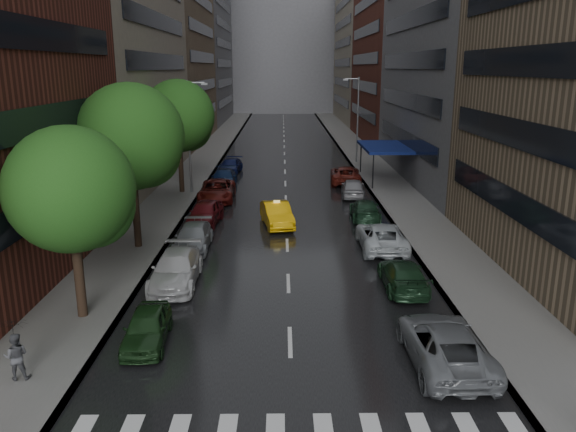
# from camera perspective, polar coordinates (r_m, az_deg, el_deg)

# --- Properties ---
(ground) EXTENTS (220.00, 220.00, 0.00)m
(ground) POSITION_cam_1_polar(r_m,az_deg,el_deg) (18.49, 0.39, -18.42)
(ground) COLOR gray
(ground) RESTS_ON ground
(road) EXTENTS (14.00, 140.00, 0.01)m
(road) POSITION_cam_1_polar(r_m,az_deg,el_deg) (66.23, -0.35, 6.10)
(road) COLOR black
(road) RESTS_ON ground
(sidewalk_left) EXTENTS (4.00, 140.00, 0.15)m
(sidewalk_left) POSITION_cam_1_polar(r_m,az_deg,el_deg) (66.79, -8.14, 6.09)
(sidewalk_left) COLOR gray
(sidewalk_left) RESTS_ON ground
(sidewalk_right) EXTENTS (4.00, 140.00, 0.15)m
(sidewalk_right) POSITION_cam_1_polar(r_m,az_deg,el_deg) (66.87, 7.43, 6.12)
(sidewalk_right) COLOR gray
(sidewalk_right) RESTS_ON ground
(buildings_left) EXTENTS (8.00, 108.00, 38.00)m
(buildings_left) POSITION_cam_1_polar(r_m,az_deg,el_deg) (75.91, -12.47, 18.99)
(buildings_left) COLOR maroon
(buildings_left) RESTS_ON ground
(buildings_right) EXTENTS (8.05, 109.10, 36.00)m
(buildings_right) POSITION_cam_1_polar(r_m,az_deg,el_deg) (73.91, 11.95, 18.40)
(buildings_right) COLOR #937A5B
(buildings_right) RESTS_ON ground
(building_far) EXTENTS (40.00, 14.00, 32.00)m
(building_far) POSITION_cam_1_polar(r_m,az_deg,el_deg) (133.58, -0.50, 17.43)
(building_far) COLOR slate
(building_far) RESTS_ON ground
(tree_near) EXTENTS (5.04, 5.04, 8.04)m
(tree_near) POSITION_cam_1_polar(r_m,az_deg,el_deg) (23.61, -21.24, 2.50)
(tree_near) COLOR #382619
(tree_near) RESTS_ON ground
(tree_mid) EXTENTS (5.90, 5.90, 9.40)m
(tree_mid) POSITION_cam_1_polar(r_m,az_deg,el_deg) (32.25, -15.69, 7.73)
(tree_mid) COLOR #382619
(tree_mid) RESTS_ON ground
(tree_far) EXTENTS (5.81, 5.81, 9.27)m
(tree_far) POSITION_cam_1_polar(r_m,az_deg,el_deg) (46.48, -11.08, 9.94)
(tree_far) COLOR #382619
(tree_far) RESTS_ON ground
(taxi) EXTENTS (2.46, 4.93, 1.55)m
(taxi) POSITION_cam_1_polar(r_m,az_deg,el_deg) (36.87, -1.14, 0.17)
(taxi) COLOR #FEB80D
(taxi) RESTS_ON ground
(parked_cars_left) EXTENTS (2.76, 39.81, 1.60)m
(parked_cars_left) POSITION_cam_1_polar(r_m,az_deg,el_deg) (39.58, -8.01, 1.01)
(parked_cars_left) COLOR #1A3819
(parked_cars_left) RESTS_ON ground
(parked_cars_right) EXTENTS (2.99, 37.43, 1.57)m
(parked_cars_right) POSITION_cam_1_polar(r_m,az_deg,el_deg) (35.60, 8.60, -0.59)
(parked_cars_right) COLOR slate
(parked_cars_right) RESTS_ON ground
(ped_black_umbrella) EXTENTS (0.96, 0.98, 2.09)m
(ped_black_umbrella) POSITION_cam_1_polar(r_m,az_deg,el_deg) (20.81, -26.04, -11.64)
(ped_black_umbrella) COLOR #505055
(ped_black_umbrella) RESTS_ON sidewalk_left
(street_lamp_left) EXTENTS (1.74, 0.22, 9.00)m
(street_lamp_left) POSITION_cam_1_polar(r_m,az_deg,el_deg) (46.35, -9.93, 8.17)
(street_lamp_left) COLOR gray
(street_lamp_left) RESTS_ON sidewalk_left
(street_lamp_right) EXTENTS (1.74, 0.22, 9.00)m
(street_lamp_right) POSITION_cam_1_polar(r_m,az_deg,el_deg) (61.20, 7.02, 9.87)
(street_lamp_right) COLOR gray
(street_lamp_right) RESTS_ON sidewalk_right
(awning) EXTENTS (4.00, 8.00, 3.12)m
(awning) POSITION_cam_1_polar(r_m,az_deg,el_deg) (51.77, 9.79, 6.90)
(awning) COLOR navy
(awning) RESTS_ON sidewalk_right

